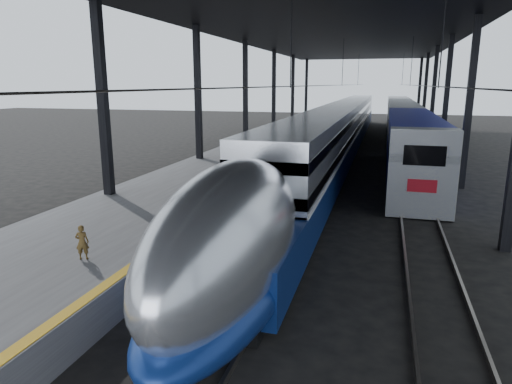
% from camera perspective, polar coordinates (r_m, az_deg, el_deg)
% --- Properties ---
extents(ground, '(160.00, 160.00, 0.00)m').
position_cam_1_polar(ground, '(13.93, -8.54, -10.44)').
color(ground, black).
rests_on(ground, ground).
extents(platform, '(6.00, 80.00, 1.00)m').
position_cam_1_polar(platform, '(33.19, -0.01, 4.55)').
color(platform, '#4C4C4F').
rests_on(platform, ground).
extents(yellow_strip, '(0.30, 80.00, 0.01)m').
position_cam_1_polar(yellow_strip, '(32.48, 4.78, 5.21)').
color(yellow_strip, gold).
rests_on(yellow_strip, platform).
extents(rails, '(6.52, 80.00, 0.16)m').
position_cam_1_polar(rails, '(32.07, 13.91, 3.08)').
color(rails, slate).
rests_on(rails, ground).
extents(canopy, '(18.00, 75.00, 9.47)m').
position_cam_1_polar(canopy, '(31.96, 9.93, 19.52)').
color(canopy, black).
rests_on(canopy, ground).
extents(tgv_train, '(2.77, 65.20, 3.96)m').
position_cam_1_polar(tgv_train, '(37.57, 10.55, 7.44)').
color(tgv_train, silver).
rests_on(tgv_train, ground).
extents(second_train, '(2.76, 56.05, 3.79)m').
position_cam_1_polar(second_train, '(46.94, 17.81, 8.26)').
color(second_train, navy).
rests_on(second_train, ground).
extents(child, '(0.41, 0.34, 0.95)m').
position_cam_1_polar(child, '(13.07, -20.91, -5.88)').
color(child, '#533E1B').
rests_on(child, platform).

